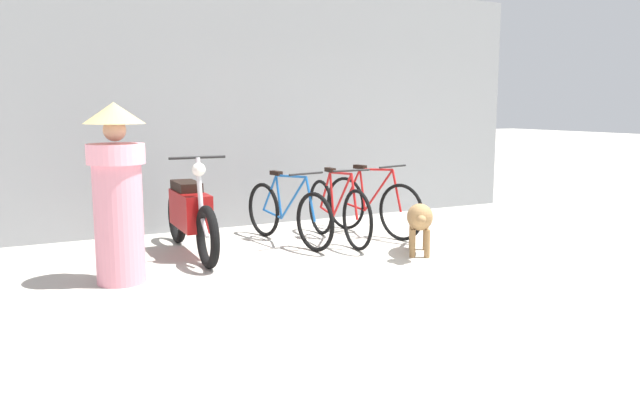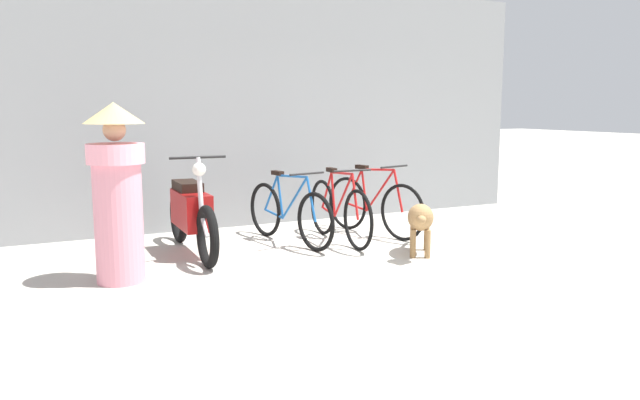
% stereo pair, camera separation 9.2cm
% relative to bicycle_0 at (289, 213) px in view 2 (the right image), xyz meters
% --- Properties ---
extents(ground_plane, '(60.00, 60.00, 0.00)m').
position_rel_bicycle_0_xyz_m(ground_plane, '(0.60, -2.00, -0.36)').
color(ground_plane, '#B7B2A5').
extents(shop_wall_back, '(7.44, 0.20, 3.23)m').
position_rel_bicycle_0_xyz_m(shop_wall_back, '(0.60, 1.36, 1.26)').
color(shop_wall_back, gray).
rests_on(shop_wall_back, ground).
extents(bicycle_0, '(0.48, 1.69, 0.87)m').
position_rel_bicycle_0_xyz_m(bicycle_0, '(0.00, 0.00, 0.00)').
color(bicycle_0, black).
rests_on(bicycle_0, ground).
extents(bicycle_1, '(0.46, 1.67, 0.90)m').
position_rel_bicycle_0_xyz_m(bicycle_1, '(0.57, -0.19, 0.01)').
color(bicycle_1, black).
rests_on(bicycle_1, ground).
extents(bicycle_2, '(0.54, 1.60, 0.90)m').
position_rel_bicycle_0_xyz_m(bicycle_2, '(1.15, -0.01, 0.01)').
color(bicycle_2, black).
rests_on(bicycle_2, ground).
extents(motorcycle, '(0.58, 1.95, 1.10)m').
position_rel_bicycle_0_xyz_m(motorcycle, '(-1.16, -0.04, 0.09)').
color(motorcycle, black).
rests_on(motorcycle, ground).
extents(stray_dog, '(0.70, 0.93, 0.60)m').
position_rel_bicycle_0_xyz_m(stray_dog, '(1.03, -1.19, 0.05)').
color(stray_dog, '#997247').
rests_on(stray_dog, ground).
extents(person_in_robes, '(0.70, 0.70, 1.63)m').
position_rel_bicycle_0_xyz_m(person_in_robes, '(-2.03, -0.81, 0.51)').
color(person_in_robes, pink).
rests_on(person_in_robes, ground).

